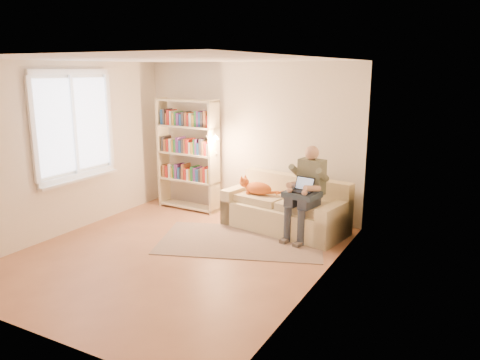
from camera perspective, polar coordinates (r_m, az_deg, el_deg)
The scene contains 14 objects.
floor at distance 6.56m, azimuth -7.93°, elevation -8.96°, with size 4.50×4.50×0.00m, color #9C6447.
ceiling at distance 6.08m, azimuth -8.74°, elevation 14.37°, with size 4.00×4.50×0.02m, color white.
wall_left at distance 7.54m, azimuth -20.67°, elevation 3.51°, with size 0.02×4.50×2.60m, color silver.
wall_right at distance 5.27m, azimuth 9.47°, elevation 0.27°, with size 0.02×4.50×2.60m, color silver.
wall_back at distance 8.08m, azimuth 1.22°, elevation 4.97°, with size 4.00×0.02×2.60m, color silver.
wall_front at distance 4.63m, azimuth -25.06°, elevation -2.65°, with size 4.00×0.02×2.60m, color silver.
window at distance 7.62m, azimuth -19.33°, elevation 4.29°, with size 0.12×1.52×1.69m.
sofa at distance 7.43m, azimuth 5.60°, elevation -3.77°, with size 2.04×1.18×0.82m.
person at distance 6.95m, azimuth 8.15°, elevation -0.90°, with size 0.47×0.66×1.39m.
cat at distance 7.50m, azimuth 2.14°, elevation -0.94°, with size 0.69×0.31×0.25m.
blanket at distance 6.88m, azimuth 7.43°, elevation -1.74°, with size 0.48×0.39×0.09m, color #263443.
laptop at distance 6.86m, azimuth 7.50°, elevation -0.94°, with size 0.34×0.31×0.25m.
bookshelf at distance 8.35m, azimuth -6.39°, elevation 3.75°, with size 1.31×0.42×1.98m.
rug at distance 6.97m, azimuth 0.14°, elevation -7.42°, with size 2.37×1.40×0.01m, color gray.
Camera 1 is at (3.63, -4.87, 2.48)m, focal length 35.00 mm.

